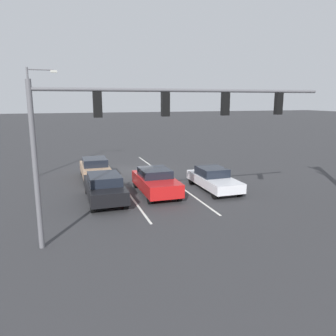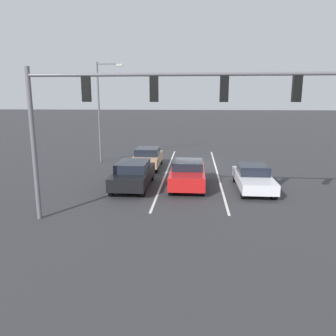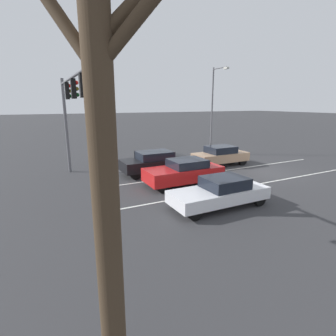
# 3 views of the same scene
# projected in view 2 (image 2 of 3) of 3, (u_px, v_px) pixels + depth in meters

# --- Properties ---
(ground_plane) EXTENTS (240.00, 240.00, 0.00)m
(ground_plane) POSITION_uv_depth(u_px,v_px,m) (192.00, 164.00, 25.55)
(ground_plane) COLOR #333335
(lane_stripe_left_divider) EXTENTS (0.12, 17.38, 0.01)m
(lane_stripe_left_divider) POSITION_uv_depth(u_px,v_px,m) (217.00, 172.00, 22.78)
(lane_stripe_left_divider) COLOR silver
(lane_stripe_left_divider) RESTS_ON ground_plane
(lane_stripe_center_divider) EXTENTS (0.12, 17.38, 0.01)m
(lane_stripe_center_divider) POSITION_uv_depth(u_px,v_px,m) (167.00, 171.00, 23.07)
(lane_stripe_center_divider) COLOR silver
(lane_stripe_center_divider) RESTS_ON ground_plane
(car_white_leftlane_front) EXTENTS (1.82, 4.67, 1.37)m
(car_white_leftlane_front) POSITION_uv_depth(u_px,v_px,m) (253.00, 177.00, 18.34)
(car_white_leftlane_front) COLOR silver
(car_white_leftlane_front) RESTS_ON ground_plane
(car_black_rightlane_front) EXTENTS (1.91, 4.69, 1.53)m
(car_black_rightlane_front) POSITION_uv_depth(u_px,v_px,m) (133.00, 174.00, 18.64)
(car_black_rightlane_front) COLOR black
(car_black_rightlane_front) RESTS_ON ground_plane
(car_red_midlane_front) EXTENTS (1.94, 4.56, 1.50)m
(car_red_midlane_front) POSITION_uv_depth(u_px,v_px,m) (187.00, 174.00, 18.84)
(car_red_midlane_front) COLOR red
(car_red_midlane_front) RESTS_ON ground_plane
(car_tan_rightlane_second) EXTENTS (1.85, 4.26, 1.49)m
(car_tan_rightlane_second) POSITION_uv_depth(u_px,v_px,m) (148.00, 157.00, 23.98)
(car_tan_rightlane_second) COLOR tan
(car_tan_rightlane_second) RESTS_ON ground_plane
(traffic_signal_gantry) EXTENTS (12.30, 0.37, 6.26)m
(traffic_signal_gantry) POSITION_uv_depth(u_px,v_px,m) (139.00, 103.00, 12.64)
(traffic_signal_gantry) COLOR slate
(traffic_signal_gantry) RESTS_ON ground_plane
(street_lamp_right_shoulder) EXTENTS (2.04, 0.24, 7.74)m
(street_lamp_right_shoulder) POSITION_uv_depth(u_px,v_px,m) (102.00, 105.00, 25.49)
(street_lamp_right_shoulder) COLOR slate
(street_lamp_right_shoulder) RESTS_ON ground_plane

